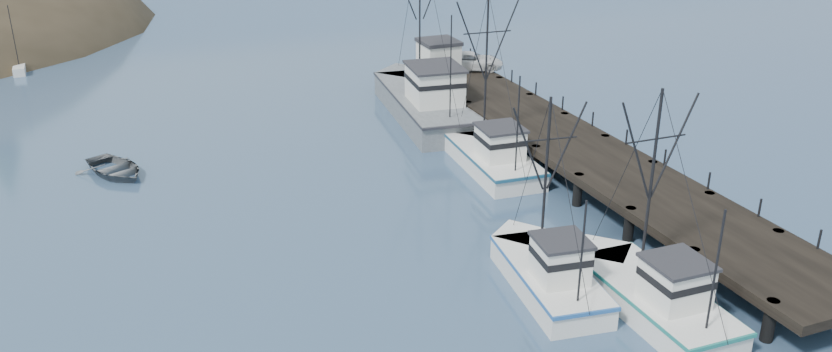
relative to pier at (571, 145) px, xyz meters
The scene contains 9 objects.
ground 21.33m from the pier, 131.19° to the right, with size 400.00×400.00×0.00m, color navy.
pier is the anchor object (origin of this frame).
trawler_near 17.09m from the pier, 109.62° to the right, with size 3.53×10.36×10.66m.
trawler_mid 15.57m from the pier, 126.04° to the right, with size 4.21×9.60×9.70m.
trawler_far 5.28m from the pier, 152.32° to the left, with size 4.26×11.31×11.54m.
work_vessel 14.45m from the pier, 107.86° to the left, with size 6.75×17.35×14.21m.
pier_shed 18.14m from the pier, 94.76° to the left, with size 3.00×3.20×2.80m.
pickup_truck 18.09m from the pier, 85.24° to the left, with size 2.46×5.33×1.48m, color silver.
motorboat 29.45m from the pier, 159.55° to the left, with size 3.84×5.37×1.11m, color #54595D.
Camera 1 is at (-13.72, -25.67, 20.11)m, focal length 35.00 mm.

